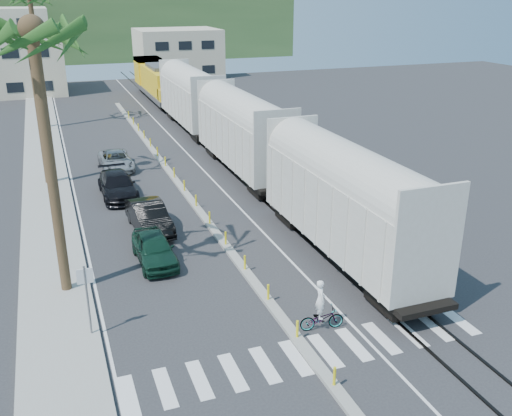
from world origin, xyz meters
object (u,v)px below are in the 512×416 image
Objects in this scene: cyclist at (321,314)px; street_sign at (87,291)px; car_second at (149,217)px; car_lead at (154,248)px.

street_sign is at bearing 81.05° from cyclist.
street_sign is 0.60× the size of car_second.
street_sign is 0.69× the size of car_lead.
car_lead is 2.01× the size of cyclist.
cyclist is at bearing -74.04° from car_second.
street_sign is 6.66m from car_lead.
cyclist reaches higher than car_second.
cyclist reaches higher than car_lead.
street_sign is 1.39× the size of cyclist.
car_lead is at bearing 39.65° from cyclist.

